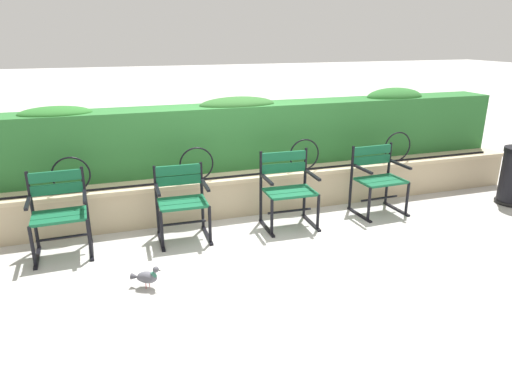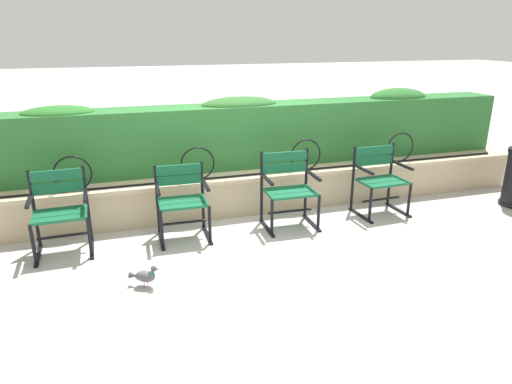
{
  "view_description": "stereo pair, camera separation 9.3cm",
  "coord_description": "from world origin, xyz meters",
  "px_view_note": "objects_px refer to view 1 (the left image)",
  "views": [
    {
      "loc": [
        -1.51,
        -4.4,
        2.21
      ],
      "look_at": [
        0.0,
        0.13,
        0.55
      ],
      "focal_mm": 32.06,
      "sensor_mm": 36.0,
      "label": 1
    },
    {
      "loc": [
        -1.42,
        -4.43,
        2.21
      ],
      "look_at": [
        0.0,
        0.13,
        0.55
      ],
      "focal_mm": 32.06,
      "sensor_mm": 36.0,
      "label": 2
    }
  ],
  "objects_px": {
    "park_chair_centre_left": "(182,200)",
    "park_chair_centre_right": "(288,187)",
    "park_chair_leftmost": "(59,211)",
    "pigeon_near_chairs": "(147,277)",
    "park_chair_rightmost": "(377,177)"
  },
  "relations": [
    {
      "from": "park_chair_centre_right",
      "to": "park_chair_rightmost",
      "type": "distance_m",
      "value": 1.26
    },
    {
      "from": "park_chair_leftmost",
      "to": "park_chair_rightmost",
      "type": "xyz_separation_m",
      "value": [
        3.8,
        -0.01,
        -0.0
      ]
    },
    {
      "from": "park_chair_leftmost",
      "to": "park_chair_centre_left",
      "type": "distance_m",
      "value": 1.27
    },
    {
      "from": "park_chair_centre_left",
      "to": "park_chair_centre_right",
      "type": "bearing_deg",
      "value": -1.47
    },
    {
      "from": "pigeon_near_chairs",
      "to": "park_chair_centre_left",
      "type": "bearing_deg",
      "value": 63.15
    },
    {
      "from": "park_chair_centre_right",
      "to": "park_chair_rightmost",
      "type": "relative_size",
      "value": 1.04
    },
    {
      "from": "park_chair_centre_left",
      "to": "park_chair_centre_right",
      "type": "height_order",
      "value": "park_chair_centre_right"
    },
    {
      "from": "park_chair_centre_left",
      "to": "pigeon_near_chairs",
      "type": "bearing_deg",
      "value": -116.85
    },
    {
      "from": "park_chair_centre_right",
      "to": "pigeon_near_chairs",
      "type": "bearing_deg",
      "value": -151.27
    },
    {
      "from": "park_chair_centre_left",
      "to": "park_chair_rightmost",
      "type": "height_order",
      "value": "park_chair_rightmost"
    },
    {
      "from": "park_chair_centre_right",
      "to": "park_chair_leftmost",
      "type": "bearing_deg",
      "value": 178.9
    },
    {
      "from": "park_chair_centre_left",
      "to": "park_chair_centre_right",
      "type": "relative_size",
      "value": 0.91
    },
    {
      "from": "park_chair_leftmost",
      "to": "pigeon_near_chairs",
      "type": "xyz_separation_m",
      "value": [
        0.76,
        -1.02,
        -0.35
      ]
    },
    {
      "from": "park_chair_leftmost",
      "to": "park_chair_centre_right",
      "type": "height_order",
      "value": "park_chair_centre_right"
    },
    {
      "from": "park_chair_rightmost",
      "to": "pigeon_near_chairs",
      "type": "xyz_separation_m",
      "value": [
        -3.04,
        -1.02,
        -0.35
      ]
    }
  ]
}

